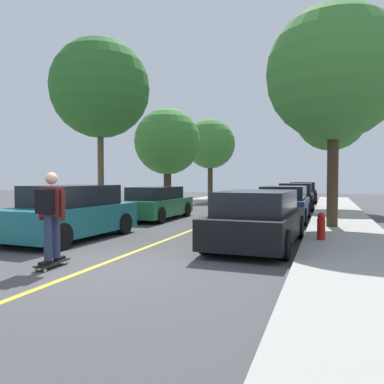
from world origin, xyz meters
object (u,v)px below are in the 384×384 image
at_px(parked_car_right_near, 284,203).
at_px(street_tree_left_nearest, 100,88).
at_px(fire_hydrant, 321,226).
at_px(skateboarder, 51,211).
at_px(parked_car_right_far, 296,197).
at_px(parked_car_right_nearest, 258,218).
at_px(street_tree_left_near, 167,142).
at_px(parked_car_left_near, 156,203).
at_px(parked_car_left_nearest, 71,213).
at_px(street_tree_right_near, 331,115).
at_px(skateboard, 52,263).
at_px(street_tree_left_far, 210,144).
at_px(street_tree_right_nearest, 334,74).
at_px(parked_car_right_farthest, 303,192).

bearing_deg(parked_car_right_near, street_tree_left_nearest, -159.50).
bearing_deg(street_tree_left_nearest, fire_hydrant, -19.61).
bearing_deg(skateboarder, parked_car_right_far, 78.37).
distance_m(parked_car_right_nearest, fire_hydrant, 1.63).
bearing_deg(street_tree_left_near, parked_car_left_near, -71.65).
relative_size(parked_car_right_nearest, street_tree_left_near, 0.83).
xyz_separation_m(parked_car_left_nearest, parked_car_right_nearest, (5.09, 0.68, -0.04)).
relative_size(parked_car_right_nearest, skateboarder, 2.68).
xyz_separation_m(parked_car_right_far, street_tree_right_near, (1.79, 0.37, 4.42)).
bearing_deg(street_tree_left_nearest, parked_car_right_near, 20.50).
bearing_deg(fire_hydrant, parked_car_right_nearest, -157.98).
distance_m(parked_car_left_nearest, skateboarder, 3.55).
bearing_deg(skateboard, parked_car_left_near, 101.85).
relative_size(street_tree_left_far, skateboard, 7.24).
bearing_deg(parked_car_right_nearest, skateboarder, -131.45).
bearing_deg(street_tree_left_far, skateboard, -80.88).
height_order(parked_car_right_far, skateboarder, skateboarder).
relative_size(street_tree_right_nearest, skateboard, 8.35).
bearing_deg(fire_hydrant, street_tree_left_near, 130.69).
distance_m(parked_car_right_farthest, skateboard, 22.86).
bearing_deg(parked_car_left_nearest, street_tree_left_nearest, 112.78).
height_order(parked_car_right_near, street_tree_left_nearest, street_tree_left_nearest).
distance_m(parked_car_right_nearest, street_tree_right_nearest, 5.95).
bearing_deg(street_tree_left_near, skateboarder, -75.63).
relative_size(parked_car_left_nearest, parked_car_right_nearest, 0.93).
distance_m(parked_car_right_farthest, fire_hydrant, 18.39).
relative_size(parked_car_left_nearest, street_tree_left_far, 0.69).
bearing_deg(parked_car_left_nearest, street_tree_left_near, 99.24).
bearing_deg(street_tree_right_near, parked_car_right_near, -105.61).
bearing_deg(skateboarder, parked_car_left_near, 101.81).
distance_m(street_tree_left_nearest, skateboard, 9.63).
height_order(street_tree_left_near, street_tree_right_near, street_tree_right_near).
relative_size(fire_hydrant, skateboarder, 0.41).
relative_size(parked_car_right_nearest, street_tree_left_nearest, 0.64).
bearing_deg(parked_car_right_near, street_tree_right_near, 74.39).
xyz_separation_m(parked_car_right_nearest, fire_hydrant, (1.50, 0.61, -0.20)).
height_order(parked_car_right_nearest, skateboarder, skateboarder).
relative_size(parked_car_right_near, skateboarder, 2.54).
bearing_deg(street_tree_right_nearest, street_tree_left_far, 119.81).
distance_m(street_tree_right_near, skateboard, 17.78).
distance_m(parked_car_left_near, street_tree_left_nearest, 5.12).
distance_m(parked_car_left_near, street_tree_left_far, 14.42).
xyz_separation_m(parked_car_left_near, street_tree_right_nearest, (6.89, -1.33, 4.40)).
xyz_separation_m(street_tree_right_near, fire_hydrant, (-0.30, -11.99, -4.63)).
relative_size(parked_car_right_near, street_tree_left_far, 0.70).
bearing_deg(street_tree_left_nearest, parked_car_left_near, 36.98).
bearing_deg(skateboard, parked_car_right_near, 71.57).
bearing_deg(parked_car_right_farthest, street_tree_right_near, -74.17).
relative_size(parked_car_right_near, parked_car_right_far, 1.01).
xyz_separation_m(skateboard, skateboarder, (0.00, -0.03, 0.99)).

